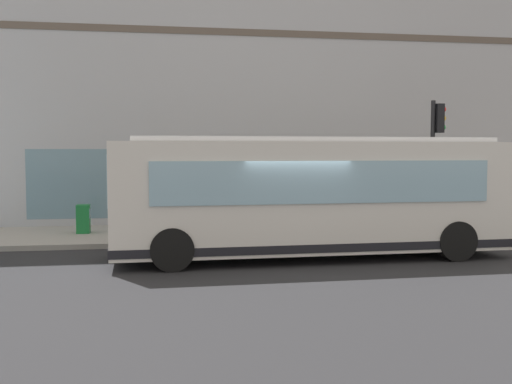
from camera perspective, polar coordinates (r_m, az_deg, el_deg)
The scene contains 11 objects.
ground at distance 15.30m, azimuth 3.12°, elevation -6.42°, with size 120.00×120.00×0.00m, color #262628.
sidewalk_curb at distance 19.94m, azimuth 0.13°, elevation -3.81°, with size 4.39×40.00×0.15m, color #9E9991.
building_corner at distance 26.45m, azimuth -2.26°, elevation 11.58°, with size 8.68×21.78×12.61m.
city_bus_nearside at distance 15.57m, azimuth 5.17°, elevation -0.49°, with size 2.80×10.10×3.07m.
traffic_light_near_corner at distance 19.93m, azimuth 16.50°, elevation 4.58°, with size 0.32×0.49×4.15m.
fire_hydrant at distance 21.59m, azimuth 16.97°, elevation -2.22°, with size 0.35×0.35×0.74m.
pedestrian_near_building_entrance at distance 21.12m, azimuth -7.41°, elevation -0.66°, with size 0.32×0.32×1.63m.
pedestrian_walking_along_curb at distance 22.29m, azimuth 11.10°, elevation -0.61°, with size 0.32×0.32×1.55m.
pedestrian_near_hydrant at distance 18.84m, azimuth -7.71°, elevation -0.89°, with size 0.32×0.32×1.79m.
pedestrian_by_light_pole at distance 22.00m, azimuth 8.98°, elevation -0.38°, with size 0.32×0.32×1.70m.
newspaper_vending_box at distance 19.93m, azimuth -15.84°, elevation -2.42°, with size 0.44×0.42×0.90m.
Camera 1 is at (-14.70, 3.28, 2.71)m, focal length 42.77 mm.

